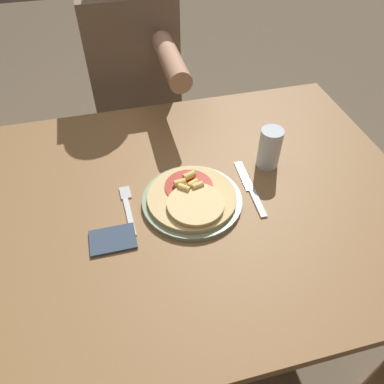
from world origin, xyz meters
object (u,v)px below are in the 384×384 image
(pizza, at_px, (192,197))
(fork, at_px, (128,207))
(plate, at_px, (192,201))
(dining_table, at_px, (183,222))
(drinking_glass, at_px, (270,148))
(knife, at_px, (251,189))
(person_diner, at_px, (135,78))

(pizza, distance_m, fork, 0.17)
(fork, bearing_deg, plate, -8.54)
(dining_table, distance_m, drinking_glass, 0.32)
(pizza, bearing_deg, knife, 4.04)
(dining_table, bearing_deg, plate, -39.15)
(dining_table, distance_m, pizza, 0.12)
(plate, xyz_separation_m, person_diner, (-0.05, 0.71, -0.01))
(pizza, xyz_separation_m, person_diner, (-0.05, 0.72, -0.03))
(pizza, bearing_deg, drinking_glass, 21.41)
(drinking_glass, bearing_deg, person_diner, 116.12)
(knife, bearing_deg, fork, 177.01)
(plate, height_order, fork, plate)
(dining_table, bearing_deg, knife, -3.25)
(dining_table, height_order, pizza, pizza)
(dining_table, bearing_deg, fork, 177.36)
(dining_table, height_order, knife, knife)
(pizza, bearing_deg, dining_table, 134.98)
(fork, height_order, person_diner, person_diner)
(fork, height_order, drinking_glass, drinking_glass)
(knife, height_order, drinking_glass, drinking_glass)
(fork, distance_m, person_diner, 0.70)
(person_diner, bearing_deg, plate, -85.86)
(knife, xyz_separation_m, person_diner, (-0.22, 0.70, -0.01))
(knife, height_order, person_diner, person_diner)
(dining_table, height_order, plate, plate)
(dining_table, bearing_deg, drinking_glass, 15.45)
(pizza, relative_size, person_diner, 0.19)
(drinking_glass, bearing_deg, dining_table, -164.55)
(knife, xyz_separation_m, drinking_glass, (0.08, 0.09, 0.06))
(dining_table, xyz_separation_m, fork, (-0.15, 0.01, 0.10))
(dining_table, xyz_separation_m, drinking_glass, (0.27, 0.08, 0.16))
(pizza, relative_size, fork, 1.34)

